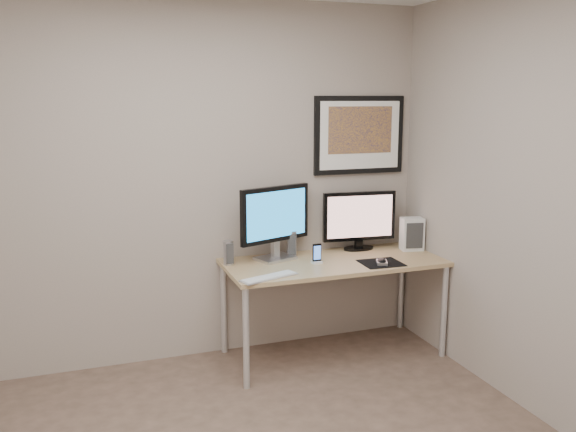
# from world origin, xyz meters

# --- Properties ---
(room) EXTENTS (3.60, 3.60, 3.60)m
(room) POSITION_xyz_m (0.00, 0.45, 1.64)
(room) COLOR white
(room) RESTS_ON ground
(desk) EXTENTS (1.60, 0.70, 0.73)m
(desk) POSITION_xyz_m (1.00, 1.35, 0.66)
(desk) COLOR #987249
(desk) RESTS_ON floor
(framed_art) EXTENTS (0.75, 0.04, 0.60)m
(framed_art) POSITION_xyz_m (1.35, 1.68, 1.62)
(framed_art) COLOR black
(framed_art) RESTS_ON room
(monitor_large) EXTENTS (0.58, 0.28, 0.55)m
(monitor_large) POSITION_xyz_m (0.61, 1.52, 1.03)
(monitor_large) COLOR #B3B3B8
(monitor_large) RESTS_ON desk
(monitor_tv) EXTENTS (0.59, 0.16, 0.46)m
(monitor_tv) POSITION_xyz_m (1.32, 1.59, 0.98)
(monitor_tv) COLOR black
(monitor_tv) RESTS_ON desk
(speaker_left) EXTENTS (0.08, 0.08, 0.18)m
(speaker_left) POSITION_xyz_m (0.25, 1.50, 0.82)
(speaker_left) COLOR #B3B3B8
(speaker_left) RESTS_ON desk
(speaker_right) EXTENTS (0.09, 0.09, 0.19)m
(speaker_right) POSITION_xyz_m (0.76, 1.59, 0.83)
(speaker_right) COLOR #B3B3B8
(speaker_right) RESTS_ON desk
(phone_dock) EXTENTS (0.07, 0.07, 0.15)m
(phone_dock) POSITION_xyz_m (0.85, 1.32, 0.80)
(phone_dock) COLOR black
(phone_dock) RESTS_ON desk
(keyboard) EXTENTS (0.43, 0.23, 0.01)m
(keyboard) POSITION_xyz_m (0.42, 1.09, 0.74)
(keyboard) COLOR silver
(keyboard) RESTS_ON desk
(mousepad) EXTENTS (0.30, 0.27, 0.00)m
(mousepad) POSITION_xyz_m (1.29, 1.17, 0.73)
(mousepad) COLOR black
(mousepad) RESTS_ON desk
(mouse) EXTENTS (0.11, 0.13, 0.04)m
(mouse) POSITION_xyz_m (1.28, 1.14, 0.75)
(mouse) COLOR black
(mouse) RESTS_ON mousepad
(fan_unit) EXTENTS (0.19, 0.15, 0.26)m
(fan_unit) POSITION_xyz_m (1.71, 1.44, 0.86)
(fan_unit) COLOR silver
(fan_unit) RESTS_ON desk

